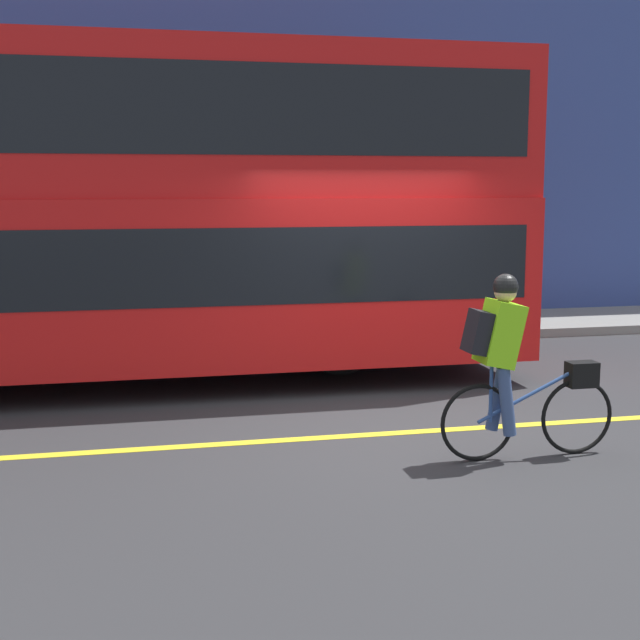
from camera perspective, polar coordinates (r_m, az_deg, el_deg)
The scene contains 6 objects.
ground_plane at distance 8.76m, azimuth 5.25°, elevation -6.84°, with size 80.00×80.00×0.00m, color #2D2D30.
road_center_line at distance 8.58m, azimuth 5.65°, elevation -7.16°, with size 50.00×0.14×0.01m, color yellow.
sidewalk_curb at distance 13.84m, azimuth -1.58°, elevation -0.73°, with size 60.00×2.05×0.14m.
building_facade at distance 14.82m, azimuth -2.53°, elevation 11.64°, with size 60.00×0.30×6.19m.
bus at distance 10.64m, azimuth -17.07°, elevation 7.30°, with size 10.99×2.57×3.87m.
cyclist_on_bike at distance 7.73m, azimuth 12.16°, elevation -2.52°, with size 1.59×0.32×1.60m.
Camera 1 is at (-2.62, -8.02, 2.35)m, focal length 50.00 mm.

